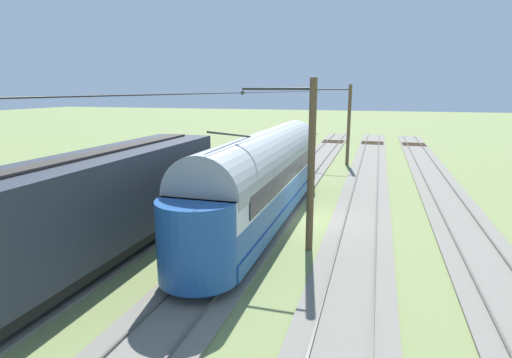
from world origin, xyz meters
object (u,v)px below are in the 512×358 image
object	(u,v)px
boxcar_adjacent	(108,199)
spare_tie_stack	(114,202)
vintage_streetcar	(265,174)
catenary_pole_foreground	(348,123)
catenary_pole_mid_near	(309,163)

from	to	relation	value
boxcar_adjacent	spare_tie_stack	size ratio (longest dim) A/B	5.51
vintage_streetcar	spare_tie_stack	bearing A→B (deg)	2.20
catenary_pole_foreground	spare_tie_stack	world-z (taller)	catenary_pole_foreground
catenary_pole_mid_near	boxcar_adjacent	bearing A→B (deg)	19.34
catenary_pole_mid_near	spare_tie_stack	world-z (taller)	catenary_pole_mid_near
catenary_pole_mid_near	spare_tie_stack	bearing A→B (deg)	-14.98
vintage_streetcar	spare_tie_stack	distance (m)	8.59
vintage_streetcar	catenary_pole_mid_near	size ratio (longest dim) A/B	2.68
catenary_pole_foreground	catenary_pole_mid_near	xyz separation A→B (m)	(0.00, 19.53, 0.00)
boxcar_adjacent	catenary_pole_mid_near	world-z (taller)	catenary_pole_mid_near
spare_tie_stack	catenary_pole_foreground	bearing A→B (deg)	-123.56
boxcar_adjacent	spare_tie_stack	world-z (taller)	boxcar_adjacent
boxcar_adjacent	catenary_pole_mid_near	distance (m)	7.77
catenary_pole_mid_near	spare_tie_stack	size ratio (longest dim) A/B	2.77
boxcar_adjacent	catenary_pole_mid_near	bearing A→B (deg)	-160.66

